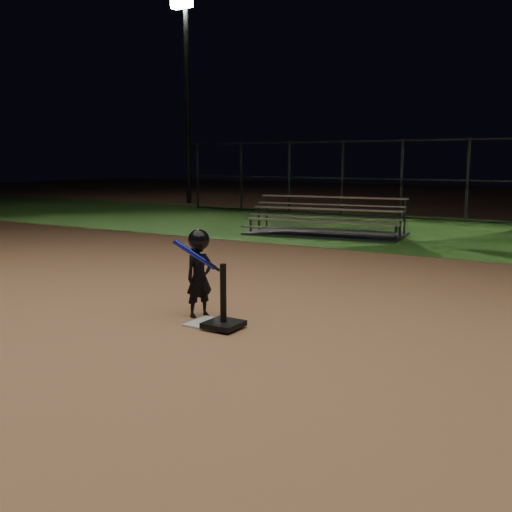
{
  "coord_description": "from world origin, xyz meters",
  "views": [
    {
      "loc": [
        3.82,
        -5.22,
        1.84
      ],
      "look_at": [
        0.0,
        1.0,
        0.65
      ],
      "focal_mm": 41.21,
      "sensor_mm": 36.0,
      "label": 1
    }
  ],
  "objects_px": {
    "child_batter": "(199,271)",
    "light_pole_left": "(186,85)",
    "home_plate": "(210,324)",
    "bleacher_left": "(325,227)",
    "batting_tee": "(223,316)"
  },
  "relations": [
    {
      "from": "batting_tee",
      "to": "bleacher_left",
      "type": "bearing_deg",
      "value": 107.34
    },
    {
      "from": "light_pole_left",
      "to": "bleacher_left",
      "type": "bearing_deg",
      "value": -35.33
    },
    {
      "from": "child_batter",
      "to": "bleacher_left",
      "type": "relative_size",
      "value": 0.26
    },
    {
      "from": "home_plate",
      "to": "child_batter",
      "type": "distance_m",
      "value": 0.67
    },
    {
      "from": "child_batter",
      "to": "light_pole_left",
      "type": "height_order",
      "value": "light_pole_left"
    },
    {
      "from": "home_plate",
      "to": "light_pole_left",
      "type": "height_order",
      "value": "light_pole_left"
    },
    {
      "from": "batting_tee",
      "to": "bleacher_left",
      "type": "height_order",
      "value": "bleacher_left"
    },
    {
      "from": "home_plate",
      "to": "bleacher_left",
      "type": "height_order",
      "value": "bleacher_left"
    },
    {
      "from": "home_plate",
      "to": "batting_tee",
      "type": "distance_m",
      "value": 0.28
    },
    {
      "from": "batting_tee",
      "to": "light_pole_left",
      "type": "height_order",
      "value": "light_pole_left"
    },
    {
      "from": "home_plate",
      "to": "bleacher_left",
      "type": "relative_size",
      "value": 0.11
    },
    {
      "from": "batting_tee",
      "to": "bleacher_left",
      "type": "distance_m",
      "value": 8.53
    },
    {
      "from": "home_plate",
      "to": "light_pole_left",
      "type": "distance_m",
      "value": 19.79
    },
    {
      "from": "home_plate",
      "to": "light_pole_left",
      "type": "bearing_deg",
      "value": 128.77
    },
    {
      "from": "child_batter",
      "to": "light_pole_left",
      "type": "xyz_separation_m",
      "value": [
        -11.69,
        14.72,
        4.39
      ]
    }
  ]
}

